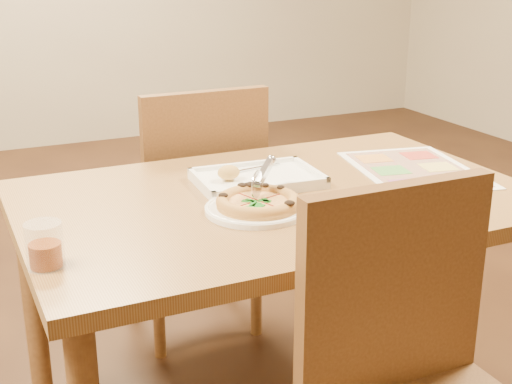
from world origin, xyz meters
name	(u,v)px	position (x,y,z in m)	size (l,w,h in m)	color
dining_table	(278,225)	(0.00, 0.00, 0.63)	(1.30, 0.85, 0.72)	olive
chair_near	(418,363)	(0.00, -0.60, 0.57)	(0.42, 0.42, 0.47)	brown
chair_far	(197,185)	(0.00, 0.60, 0.57)	(0.42, 0.42, 0.47)	brown
plate	(256,209)	(-0.10, -0.09, 0.73)	(0.25, 0.25, 0.01)	white
pizza	(258,202)	(-0.10, -0.09, 0.74)	(0.20, 0.20, 0.03)	#C18242
pizza_cutter	(262,176)	(-0.07, -0.05, 0.79)	(0.10, 0.10, 0.08)	silver
appetizer_tray	(255,180)	(-0.02, 0.10, 0.73)	(0.34, 0.25, 0.06)	white
glass_tumbler	(45,248)	(-0.61, -0.20, 0.76)	(0.07, 0.07, 0.09)	maroon
menu	(415,169)	(0.45, 0.02, 0.72)	(0.31, 0.44, 0.01)	white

